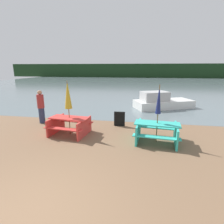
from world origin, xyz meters
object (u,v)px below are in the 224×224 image
object	(u,v)px
umbrella_gold	(68,95)
boat	(161,102)
umbrella_navy	(159,100)
picnic_table_teal	(157,131)
picnic_table_red	(70,124)
person	(41,107)
signboard	(119,119)

from	to	relation	value
umbrella_gold	boat	bearing A→B (deg)	53.17
umbrella_navy	umbrella_gold	size ratio (longest dim) A/B	0.96
picnic_table_teal	umbrella_gold	bearing A→B (deg)	176.61
picnic_table_teal	umbrella_gold	world-z (taller)	umbrella_gold
picnic_table_teal	picnic_table_red	xyz separation A→B (m)	(-3.78, 0.22, -0.00)
person	umbrella_gold	bearing A→B (deg)	-31.82
picnic_table_teal	picnic_table_red	distance (m)	3.78
umbrella_navy	umbrella_gold	distance (m)	3.78
umbrella_gold	boat	distance (m)	7.79
picnic_table_red	boat	bearing A→B (deg)	53.17
umbrella_gold	person	world-z (taller)	umbrella_gold
picnic_table_red	umbrella_navy	size ratio (longest dim) A/B	0.81
umbrella_navy	umbrella_gold	xyz separation A→B (m)	(-3.78, 0.22, 0.07)
picnic_table_red	signboard	world-z (taller)	picnic_table_red
picnic_table_red	person	world-z (taller)	person
picnic_table_teal	boat	bearing A→B (deg)	82.62
person	umbrella_navy	bearing A→B (deg)	-14.73
umbrella_gold	signboard	distance (m)	2.91
umbrella_navy	picnic_table_teal	bearing A→B (deg)	90.00
boat	person	size ratio (longest dim) A/B	2.58
picnic_table_red	signboard	xyz separation A→B (m)	(2.06, 1.50, -0.10)
picnic_table_teal	umbrella_navy	size ratio (longest dim) A/B	0.82
umbrella_gold	signboard	size ratio (longest dim) A/B	3.21
umbrella_navy	signboard	size ratio (longest dim) A/B	3.08
umbrella_gold	person	bearing A→B (deg)	148.18
umbrella_gold	boat	size ratio (longest dim) A/B	0.52
boat	person	bearing A→B (deg)	-168.49
person	picnic_table_teal	bearing A→B (deg)	-14.73
picnic_table_teal	umbrella_navy	world-z (taller)	umbrella_navy
person	signboard	xyz separation A→B (m)	(4.21, 0.17, -0.52)
picnic_table_red	umbrella_gold	distance (m)	1.31
umbrella_gold	signboard	world-z (taller)	umbrella_gold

